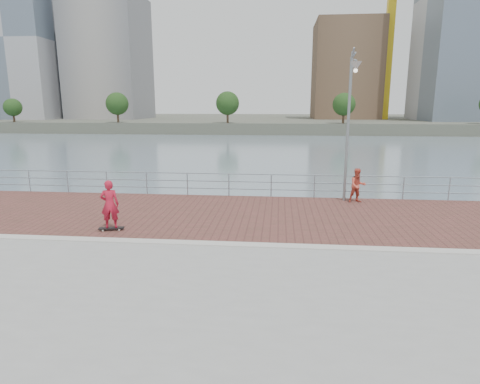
# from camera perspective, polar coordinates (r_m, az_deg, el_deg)

# --- Properties ---
(water) EXTENTS (400.00, 400.00, 0.00)m
(water) POSITION_cam_1_polar(r_m,az_deg,el_deg) (13.61, -0.84, -15.55)
(water) COLOR slate
(water) RESTS_ON ground
(seawall) EXTENTS (40.00, 24.00, 2.00)m
(seawall) POSITION_cam_1_polar(r_m,az_deg,el_deg) (8.88, -4.80, -24.81)
(seawall) COLOR gray
(seawall) RESTS_ON ground
(brick_lane) EXTENTS (40.00, 6.80, 0.02)m
(brick_lane) POSITION_cam_1_polar(r_m,az_deg,el_deg) (16.21, 0.55, -3.26)
(brick_lane) COLOR brown
(brick_lane) RESTS_ON seawall
(curb) EXTENTS (40.00, 0.40, 0.06)m
(curb) POSITION_cam_1_polar(r_m,az_deg,el_deg) (12.79, -0.87, -7.48)
(curb) COLOR #B7B5AD
(curb) RESTS_ON seawall
(far_shore) EXTENTS (320.00, 95.00, 2.50)m
(far_shore) POSITION_cam_1_polar(r_m,az_deg,el_deg) (134.56, 5.02, 10.03)
(far_shore) COLOR #4C5142
(far_shore) RESTS_ON ground
(guardrail) EXTENTS (39.06, 0.06, 1.13)m
(guardrail) POSITION_cam_1_polar(r_m,az_deg,el_deg) (19.36, 1.43, 1.37)
(guardrail) COLOR #8C9EA8
(guardrail) RESTS_ON brick_lane
(street_lamp) EXTENTS (0.47, 1.36, 6.40)m
(street_lamp) POSITION_cam_1_polar(r_m,az_deg,el_deg) (18.25, 15.55, 12.46)
(street_lamp) COLOR gray
(street_lamp) RESTS_ON brick_lane
(skateboard) EXTENTS (0.90, 0.42, 0.10)m
(skateboard) POSITION_cam_1_polar(r_m,az_deg,el_deg) (14.90, -17.82, -4.92)
(skateboard) COLOR black
(skateboard) RESTS_ON brick_lane
(skateboarder) EXTENTS (0.71, 0.55, 1.72)m
(skateboarder) POSITION_cam_1_polar(r_m,az_deg,el_deg) (14.68, -18.04, -1.68)
(skateboarder) COLOR #B0172E
(skateboarder) RESTS_ON skateboard
(bystander) EXTENTS (0.84, 0.71, 1.55)m
(bystander) POSITION_cam_1_polar(r_m,az_deg,el_deg) (18.86, 16.38, 0.89)
(bystander) COLOR #CD4F3C
(bystander) RESTS_ON brick_lane
(skyline) EXTENTS (233.00, 41.00, 60.95)m
(skyline) POSITION_cam_1_polar(r_m,az_deg,el_deg) (120.40, 19.17, 21.05)
(skyline) COLOR #ADA38E
(skyline) RESTS_ON far_shore
(shoreline_trees) EXTENTS (144.26, 5.11, 6.81)m
(shoreline_trees) POSITION_cam_1_polar(r_m,az_deg,el_deg) (89.17, 9.66, 12.18)
(shoreline_trees) COLOR #473323
(shoreline_trees) RESTS_ON far_shore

